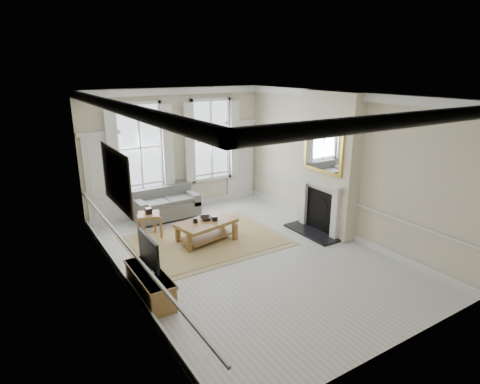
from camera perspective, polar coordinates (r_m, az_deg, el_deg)
floor at (r=8.77m, az=1.07°, el=-9.09°), size 7.20×7.20×0.00m
ceiling at (r=7.87m, az=1.22°, el=13.66°), size 7.20×7.20×0.00m
back_wall at (r=11.26m, az=-8.99°, el=5.84°), size 5.20×0.00×5.20m
left_wall at (r=7.14m, az=-16.62°, el=-1.41°), size 0.00×7.20×7.20m
right_wall at (r=9.79m, az=14.02°, el=3.80°), size 0.00×7.20×7.20m
window_left at (r=10.82m, az=-14.06°, el=6.15°), size 1.26×0.20×2.20m
window_right at (r=11.62m, az=-4.15°, el=7.37°), size 1.26×0.20×2.20m
door_left at (r=10.74m, az=-18.84°, el=1.53°), size 0.90×0.08×2.30m
door_right at (r=12.27m, az=0.04°, el=4.37°), size 0.90×0.08×2.30m
painting at (r=7.33m, az=-17.21°, el=1.88°), size 0.05×1.66×1.06m
chimney_breast at (r=9.80m, az=12.47°, el=3.93°), size 0.35×1.70×3.38m
hearth at (r=10.03m, az=10.10°, el=-5.69°), size 0.55×1.50×0.05m
fireplace at (r=9.91m, az=11.17°, el=-1.66°), size 0.21×1.45×1.33m
mirror at (r=9.58m, az=11.67°, el=5.82°), size 0.06×1.26×1.06m
sofa at (r=10.96m, az=-10.51°, el=-1.91°), size 1.67×0.81×0.82m
side_table at (r=9.74m, az=-12.83°, el=-3.64°), size 0.64×0.64×0.60m
rug at (r=9.50m, az=-4.76°, el=-6.92°), size 3.50×2.60×0.02m
coffee_table at (r=9.34m, az=-4.82°, el=-4.64°), size 1.47×1.03×0.50m
ceramic_pot_a at (r=9.23m, az=-6.37°, el=-4.04°), size 0.11×0.11×0.11m
ceramic_pot_b at (r=9.33m, az=-3.61°, el=-3.73°), size 0.15×0.15×0.11m
bowl at (r=9.40m, az=-4.85°, el=-3.72°), size 0.35×0.35×0.07m
tv_stand at (r=7.40m, az=-12.68°, el=-12.75°), size 0.44×1.38×0.49m
tv at (r=7.11m, az=-12.85°, el=-8.23°), size 0.08×0.90×0.68m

